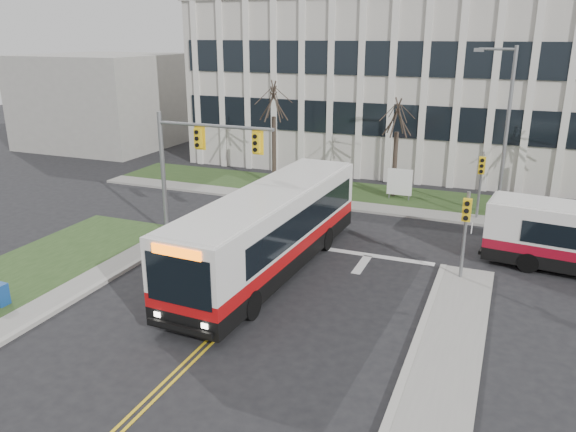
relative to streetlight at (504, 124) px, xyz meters
The scene contains 14 objects.
ground 18.81m from the streetlight, 116.37° to the right, with size 120.00×120.00×0.00m, color black.
sidewalk_cross 6.04m from the streetlight, 161.74° to the right, with size 44.00×1.60×0.14m, color #9E9B93.
building_lawn 6.23m from the streetlight, 149.29° to the left, with size 44.00×5.00×0.12m, color #2A421C.
office_building 14.15m from the streetlight, 102.38° to the left, with size 40.00×16.00×12.00m, color #BCB6AE.
building_annex 35.43m from the streetlight, 163.93° to the left, with size 12.00×12.00×8.00m, color #9E9B93.
mast_arm_signal 16.39m from the streetlight, 146.49° to the right, with size 6.11×0.38×6.20m.
signal_pole_near 9.72m from the streetlight, 95.10° to the right, with size 0.34×0.39×3.80m.
signal_pole_far 2.93m from the streetlight, 136.05° to the right, with size 0.34×0.39×3.80m.
streetlight is the anchor object (origin of this frame).
directory_sign 6.96m from the streetlight, 166.77° to the left, with size 1.50×0.12×2.00m.
tree_left 14.15m from the streetlight, behind, with size 1.80×1.80×7.70m.
tree_mid 6.36m from the streetlight, 161.65° to the left, with size 1.80×1.80×6.82m.
bus_main 14.58m from the streetlight, 127.08° to the right, with size 2.85×13.14×3.50m, color silver, non-canonical shape.
newspaper_box_blue 25.03m from the streetlight, 132.10° to the right, with size 0.50×0.45×0.95m, color navy.
Camera 1 is at (8.59, -15.53, 9.78)m, focal length 35.00 mm.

